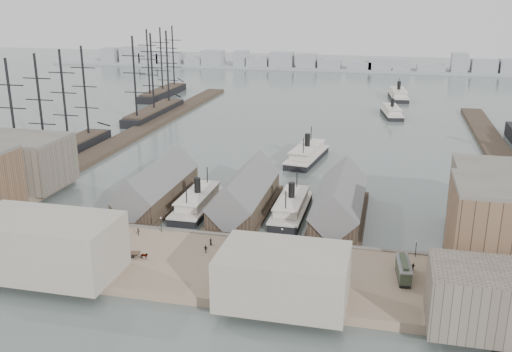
% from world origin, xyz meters
% --- Properties ---
extents(ground, '(900.00, 900.00, 0.00)m').
position_xyz_m(ground, '(0.00, 0.00, 0.00)').
color(ground, '#4B5754').
rests_on(ground, ground).
extents(quay, '(180.00, 30.00, 2.00)m').
position_xyz_m(quay, '(0.00, -20.00, 1.00)').
color(quay, '#7E6955').
rests_on(quay, ground).
extents(seawall, '(180.00, 1.20, 2.30)m').
position_xyz_m(seawall, '(0.00, -5.20, 1.15)').
color(seawall, '#59544C').
rests_on(seawall, ground).
extents(west_wharf, '(10.00, 220.00, 1.60)m').
position_xyz_m(west_wharf, '(-68.00, 100.00, 0.80)').
color(west_wharf, '#2D231C').
rests_on(west_wharf, ground).
extents(east_wharf, '(10.00, 180.00, 1.60)m').
position_xyz_m(east_wharf, '(78.00, 90.00, 0.80)').
color(east_wharf, '#2D231C').
rests_on(east_wharf, ground).
extents(ferry_shed_west, '(14.00, 42.00, 12.60)m').
position_xyz_m(ferry_shed_west, '(-26.00, 16.88, 4.64)').
color(ferry_shed_west, '#2D231C').
rests_on(ferry_shed_west, ground).
extents(ferry_shed_center, '(14.00, 42.00, 12.60)m').
position_xyz_m(ferry_shed_center, '(0.00, 16.88, 4.64)').
color(ferry_shed_center, '#2D231C').
rests_on(ferry_shed_center, ground).
extents(ferry_shed_east, '(14.00, 42.00, 12.60)m').
position_xyz_m(ferry_shed_east, '(26.00, 16.88, 4.64)').
color(ferry_shed_east, '#2D231C').
rests_on(ferry_shed_east, ground).
extents(warehouse_west_back, '(26.00, 20.00, 14.00)m').
position_xyz_m(warehouse_west_back, '(-70.00, 18.00, 9.00)').
color(warehouse_west_back, '#60564C').
rests_on(warehouse_west_back, west_land).
extents(warehouse_east_back, '(28.00, 20.00, 15.00)m').
position_xyz_m(warehouse_east_back, '(68.00, 15.00, 9.50)').
color(warehouse_east_back, '#60564C').
rests_on(warehouse_east_back, east_land).
extents(street_bldg_center, '(24.00, 16.00, 10.00)m').
position_xyz_m(street_bldg_center, '(20.00, -32.00, 7.00)').
color(street_bldg_center, gray).
rests_on(street_bldg_center, quay).
extents(street_bldg_west, '(30.00, 16.00, 12.00)m').
position_xyz_m(street_bldg_west, '(-30.00, -32.00, 8.00)').
color(street_bldg_west, gray).
rests_on(street_bldg_west, quay).
extents(street_bldg_east, '(18.00, 14.00, 11.00)m').
position_xyz_m(street_bldg_east, '(55.00, -33.00, 7.50)').
color(street_bldg_east, '#60564C').
rests_on(street_bldg_east, quay).
extents(lamp_post_far_w, '(0.44, 0.44, 3.92)m').
position_xyz_m(lamp_post_far_w, '(-45.00, -7.00, 4.71)').
color(lamp_post_far_w, black).
rests_on(lamp_post_far_w, quay).
extents(lamp_post_near_w, '(0.44, 0.44, 3.92)m').
position_xyz_m(lamp_post_near_w, '(-15.00, -7.00, 4.71)').
color(lamp_post_near_w, black).
rests_on(lamp_post_near_w, quay).
extents(lamp_post_near_e, '(0.44, 0.44, 3.92)m').
position_xyz_m(lamp_post_near_e, '(15.00, -7.00, 4.71)').
color(lamp_post_near_e, black).
rests_on(lamp_post_near_e, quay).
extents(lamp_post_far_e, '(0.44, 0.44, 3.92)m').
position_xyz_m(lamp_post_far_e, '(45.00, -7.00, 4.71)').
color(lamp_post_far_e, black).
rests_on(lamp_post_far_e, quay).
extents(far_shore, '(500.00, 40.00, 15.72)m').
position_xyz_m(far_shore, '(-2.07, 334.14, 3.91)').
color(far_shore, gray).
rests_on(far_shore, ground).
extents(ferry_docked_west, '(8.23, 27.45, 9.80)m').
position_xyz_m(ferry_docked_west, '(-13.00, 14.64, 2.30)').
color(ferry_docked_west, black).
rests_on(ferry_docked_west, ground).
extents(ferry_docked_east, '(8.13, 27.11, 9.68)m').
position_xyz_m(ferry_docked_east, '(13.00, 16.87, 2.27)').
color(ferry_docked_east, black).
rests_on(ferry_docked_east, ground).
extents(ferry_open_near, '(12.88, 30.53, 10.57)m').
position_xyz_m(ferry_open_near, '(9.37, 70.30, 2.48)').
color(ferry_open_near, black).
rests_on(ferry_open_near, ground).
extents(ferry_open_mid, '(12.28, 27.07, 9.32)m').
position_xyz_m(ferry_open_mid, '(38.44, 158.21, 2.18)').
color(ferry_open_mid, black).
rests_on(ferry_open_mid, ground).
extents(ferry_open_far, '(12.44, 31.25, 10.87)m').
position_xyz_m(ferry_open_far, '(41.56, 208.50, 2.55)').
color(ferry_open_far, black).
rests_on(ferry_open_far, ground).
extents(sailing_ship_near, '(9.42, 64.86, 38.71)m').
position_xyz_m(sailing_ship_near, '(-79.62, 51.96, 2.84)').
color(sailing_ship_near, black).
rests_on(sailing_ship_near, ground).
extents(sailing_ship_mid, '(9.75, 56.31, 40.07)m').
position_xyz_m(sailing_ship_mid, '(-75.10, 130.19, 2.87)').
color(sailing_ship_mid, black).
rests_on(sailing_ship_mid, ground).
extents(sailing_ship_far, '(9.63, 53.50, 39.59)m').
position_xyz_m(sailing_ship_far, '(-93.45, 186.22, 2.86)').
color(sailing_ship_far, black).
rests_on(sailing_ship_far, ground).
extents(tram, '(3.45, 9.99, 3.48)m').
position_xyz_m(tram, '(42.25, -17.77, 3.78)').
color(tram, black).
rests_on(tram, quay).
extents(horse_cart_left, '(4.74, 3.09, 1.49)m').
position_xyz_m(horse_cart_left, '(-40.52, -13.25, 2.78)').
color(horse_cart_left, black).
rests_on(horse_cart_left, quay).
extents(horse_cart_center, '(4.90, 1.94, 1.48)m').
position_xyz_m(horse_cart_center, '(-13.84, -21.69, 2.78)').
color(horse_cart_center, black).
rests_on(horse_cart_center, quay).
extents(horse_cart_right, '(4.74, 1.95, 1.72)m').
position_xyz_m(horse_cart_right, '(12.14, -23.40, 2.86)').
color(horse_cart_right, black).
rests_on(horse_cart_right, quay).
extents(pedestrian_0, '(0.78, 0.72, 1.74)m').
position_xyz_m(pedestrian_0, '(-40.61, -11.65, 2.87)').
color(pedestrian_0, black).
rests_on(pedestrian_0, quay).
extents(pedestrian_1, '(1.06, 1.12, 1.82)m').
position_xyz_m(pedestrian_1, '(-39.41, -19.62, 2.91)').
color(pedestrian_1, black).
rests_on(pedestrian_1, quay).
extents(pedestrian_2, '(1.05, 1.27, 1.71)m').
position_xyz_m(pedestrian_2, '(-19.75, -10.00, 2.86)').
color(pedestrian_2, black).
rests_on(pedestrian_2, quay).
extents(pedestrian_3, '(0.98, 0.85, 1.58)m').
position_xyz_m(pedestrian_3, '(-20.08, -20.41, 2.79)').
color(pedestrian_3, black).
rests_on(pedestrian_3, quay).
extents(pedestrian_4, '(0.66, 0.89, 1.66)m').
position_xyz_m(pedestrian_4, '(-0.92, -11.46, 2.83)').
color(pedestrian_4, black).
rests_on(pedestrian_4, quay).
extents(pedestrian_5, '(0.51, 0.68, 1.81)m').
position_xyz_m(pedestrian_5, '(6.44, -23.86, 2.91)').
color(pedestrian_5, black).
rests_on(pedestrian_5, quay).
extents(pedestrian_6, '(1.05, 1.05, 1.72)m').
position_xyz_m(pedestrian_6, '(22.26, -12.97, 2.86)').
color(pedestrian_6, black).
rests_on(pedestrian_6, quay).
extents(pedestrian_7, '(1.23, 1.28, 1.75)m').
position_xyz_m(pedestrian_7, '(31.67, -26.18, 2.87)').
color(pedestrian_7, black).
rests_on(pedestrian_7, quay).
extents(pedestrian_8, '(1.00, 0.54, 1.62)m').
position_xyz_m(pedestrian_8, '(44.34, -13.61, 2.81)').
color(pedestrian_8, black).
rests_on(pedestrian_8, quay).
extents(pedestrian_9, '(0.94, 0.66, 1.82)m').
position_xyz_m(pedestrian_9, '(53.91, -19.79, 2.91)').
color(pedestrian_9, black).
rests_on(pedestrian_9, quay).
extents(pedestrian_10, '(1.11, 0.55, 1.82)m').
position_xyz_m(pedestrian_10, '(-0.79, -15.58, 2.91)').
color(pedestrian_10, black).
rests_on(pedestrian_10, quay).
extents(pedestrian_11, '(0.64, 0.48, 1.68)m').
position_xyz_m(pedestrian_11, '(-45.39, -17.71, 2.84)').
color(pedestrian_11, black).
rests_on(pedestrian_11, quay).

